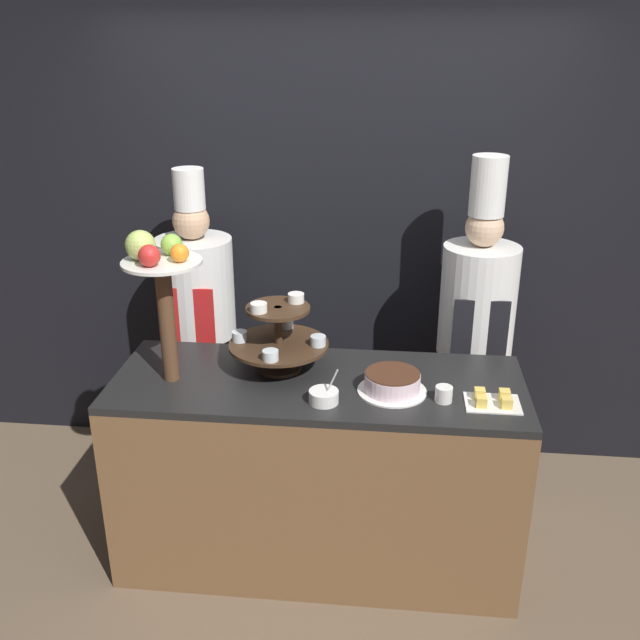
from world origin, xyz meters
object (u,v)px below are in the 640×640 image
at_px(cake_round, 392,383).
at_px(chef_center_left, 476,325).
at_px(chef_left, 198,318).
at_px(tiered_stand, 279,337).
at_px(serving_bowl_near, 324,396).
at_px(cup_white, 444,394).
at_px(cake_square_tray, 493,400).
at_px(fruit_pedestal, 159,276).

distance_m(cake_round, chef_center_left, 0.85).
xyz_separation_m(cake_round, chef_left, (-1.05, 0.73, -0.04)).
bearing_deg(tiered_stand, serving_bowl_near, -51.05).
height_order(cup_white, chef_left, chef_left).
xyz_separation_m(cup_white, chef_left, (-1.27, 0.79, -0.03)).
bearing_deg(cup_white, cake_round, 164.18).
bearing_deg(cake_square_tray, tiered_stand, 166.12).
bearing_deg(chef_center_left, tiered_stand, -149.04).
xyz_separation_m(cup_white, cake_square_tray, (0.20, -0.00, -0.02)).
bearing_deg(serving_bowl_near, tiered_stand, 128.95).
xyz_separation_m(fruit_pedestal, chef_center_left, (1.42, 0.71, -0.46)).
xyz_separation_m(fruit_pedestal, cake_round, (1.00, -0.02, -0.44)).
xyz_separation_m(cake_round, cup_white, (0.22, -0.06, -0.01)).
height_order(fruit_pedestal, chef_left, chef_left).
distance_m(tiered_stand, serving_bowl_near, 0.40).
bearing_deg(chef_left, cake_round, -34.84).
xyz_separation_m(tiered_stand, cup_white, (0.73, -0.23, -0.13)).
xyz_separation_m(tiered_stand, cake_round, (0.52, -0.17, -0.12)).
distance_m(cake_square_tray, serving_bowl_near, 0.70).
bearing_deg(serving_bowl_near, fruit_pedestal, 168.45).
height_order(cake_round, cup_white, cake_round).
relative_size(fruit_pedestal, chef_center_left, 0.37).
relative_size(tiered_stand, cake_square_tray, 1.99).
distance_m(cup_white, serving_bowl_near, 0.50).
height_order(serving_bowl_near, chef_center_left, chef_center_left).
bearing_deg(cake_round, chef_left, 145.16).
relative_size(cake_square_tray, serving_bowl_near, 1.46).
xyz_separation_m(cake_square_tray, serving_bowl_near, (-0.70, -0.06, 0.01)).
bearing_deg(fruit_pedestal, cake_round, -1.30).
distance_m(cake_round, serving_bowl_near, 0.31).
height_order(fruit_pedestal, cake_square_tray, fruit_pedestal).
relative_size(cake_round, cup_white, 4.10).
bearing_deg(cake_square_tray, chef_center_left, 89.56).
xyz_separation_m(cake_round, cake_square_tray, (0.42, -0.06, -0.03)).
height_order(serving_bowl_near, chef_left, chef_left).
relative_size(cake_square_tray, chef_left, 0.13).
distance_m(chef_left, chef_center_left, 1.48).
bearing_deg(fruit_pedestal, chef_center_left, 26.54).
bearing_deg(cake_round, cake_square_tray, -8.74).
distance_m(tiered_stand, chef_center_left, 1.11).
distance_m(tiered_stand, cake_square_tray, 0.97).
xyz_separation_m(tiered_stand, chef_center_left, (0.94, 0.57, -0.14)).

